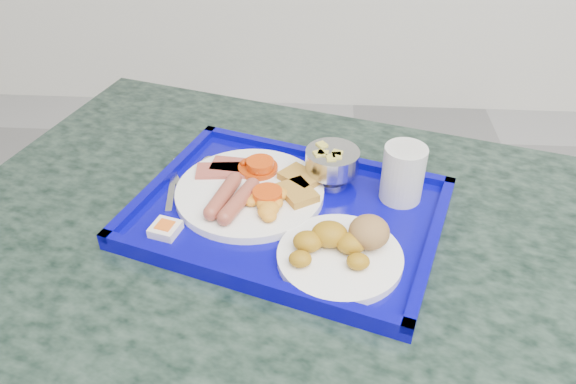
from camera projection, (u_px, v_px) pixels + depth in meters
The scene contains 9 objects.
table at pixel (295, 309), 1.05m from camera, with size 1.38×1.11×0.75m.
tray at pixel (288, 214), 0.95m from camera, with size 0.59×0.50×0.03m.
main_plate at pixel (253, 191), 0.97m from camera, with size 0.26×0.26×0.04m.
bread_plate at pixel (343, 248), 0.84m from camera, with size 0.19×0.19×0.06m.
fruit_bowl at pixel (332, 161), 0.99m from camera, with size 0.10×0.10×0.07m.
juice_cup at pixel (403, 172), 0.94m from camera, with size 0.07×0.07×0.10m.
spoon at pixel (200, 168), 1.04m from camera, with size 0.09×0.16×0.01m.
knife at pixel (173, 184), 1.00m from camera, with size 0.01×0.16×0.00m, color #BBBBBD.
jam_packet at pixel (165, 229), 0.90m from camera, with size 0.05×0.05×0.02m.
Camera 1 is at (-0.83, 0.43, 1.36)m, focal length 35.00 mm.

